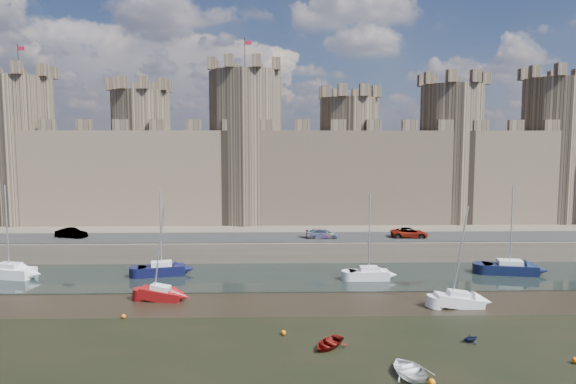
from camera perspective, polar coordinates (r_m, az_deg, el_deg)
name	(u,v)px	position (r m, az deg, el deg)	size (l,w,h in m)	color
ground	(172,377)	(35.47, -12.80, -19.40)	(160.00, 160.00, 0.00)	black
water_channel	(216,277)	(57.83, -8.05, -9.33)	(160.00, 12.00, 0.08)	black
quay	(239,218)	(92.73, -5.48, -2.86)	(160.00, 60.00, 2.50)	#4C443A
road	(224,238)	(66.97, -7.08, -5.05)	(160.00, 7.00, 0.10)	black
castle	(229,163)	(79.88, -6.62, 3.28)	(108.50, 11.00, 29.00)	#42382B
car_1	(71,233)	(71.79, -22.94, -4.24)	(1.41, 4.03, 1.33)	gray
car_2	(323,234)	(66.01, 3.88, -4.66)	(1.78, 4.39, 1.27)	gray
car_3	(409,233)	(68.15, 13.34, -4.45)	(2.19, 4.75, 1.32)	gray
sailboat_0	(9,271)	(64.39, -28.56, -7.73)	(5.76, 3.24, 10.16)	silver
sailboat_1	(162,269)	(59.27, -13.87, -8.32)	(5.32, 3.04, 10.03)	black
sailboat_2	(369,273)	(56.56, 8.96, -8.93)	(4.29, 1.71, 9.22)	silver
sailboat_3	(510,268)	(63.33, 23.41, -7.74)	(6.08, 3.31, 10.09)	black
sailboat_4	(161,293)	(50.65, -13.97, -10.85)	(4.12, 2.12, 9.20)	maroon
sailboat_5	(459,300)	(49.81, 18.44, -11.27)	(4.31, 1.72, 9.25)	silver
dinghy_2	(408,370)	(35.55, 13.22, -18.70)	(2.53, 0.73, 3.54)	white
dinghy_4	(328,344)	(38.84, 4.52, -16.52)	(1.99, 0.58, 2.79)	#650F0B
dinghy_7	(470,338)	(41.99, 19.62, -15.05)	(1.05, 0.64, 1.22)	black
buoy_1	(124,316)	(46.75, -17.80, -13.01)	(0.38, 0.38, 0.38)	orange
buoy_2	(432,382)	(34.67, 15.69, -19.68)	(0.45, 0.45, 0.45)	orange
buoy_3	(284,333)	(41.10, -0.50, -15.36)	(0.40, 0.40, 0.40)	#E06009
buoy_5	(576,361)	(41.20, 29.32, -16.02)	(0.45, 0.45, 0.45)	orange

